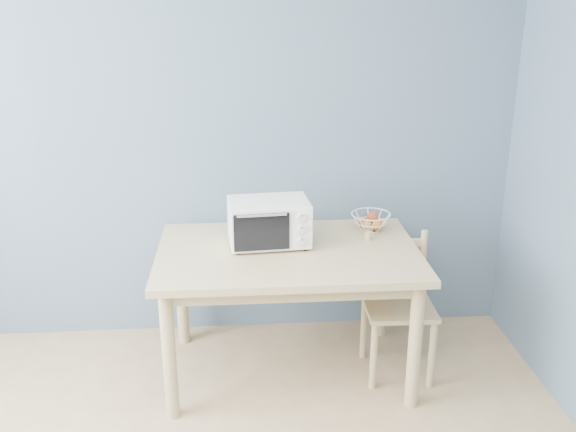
{
  "coord_description": "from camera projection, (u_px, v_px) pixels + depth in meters",
  "views": [
    {
      "loc": [
        0.36,
        -1.47,
        2.07
      ],
      "look_at": [
        0.6,
        1.74,
        0.93
      ],
      "focal_mm": 40.0,
      "sensor_mm": 36.0,
      "label": 1
    }
  ],
  "objects": [
    {
      "name": "room",
      "position": [
        102.0,
        314.0,
        1.61
      ],
      "size": [
        4.01,
        4.51,
        2.61
      ],
      "color": "tan",
      "rests_on": "ground"
    },
    {
      "name": "dining_chair",
      "position": [
        397.0,
        306.0,
        3.58
      ],
      "size": [
        0.38,
        0.38,
        0.8
      ],
      "rotation": [
        0.0,
        0.0,
        -0.02
      ],
      "color": "tan",
      "rests_on": "ground"
    },
    {
      "name": "dining_table",
      "position": [
        288.0,
        267.0,
        3.47
      ],
      "size": [
        1.4,
        0.9,
        0.75
      ],
      "color": "tan",
      "rests_on": "ground"
    },
    {
      "name": "toaster_oven",
      "position": [
        266.0,
        222.0,
        3.46
      ],
      "size": [
        0.45,
        0.35,
        0.25
      ],
      "rotation": [
        0.0,
        0.0,
        0.08
      ],
      "color": "silver",
      "rests_on": "dining_table"
    },
    {
      "name": "fruit_basket",
      "position": [
        370.0,
        222.0,
        3.69
      ],
      "size": [
        0.23,
        0.23,
        0.12
      ],
      "rotation": [
        0.0,
        0.0,
        -0.02
      ],
      "color": "white",
      "rests_on": "dining_table"
    }
  ]
}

